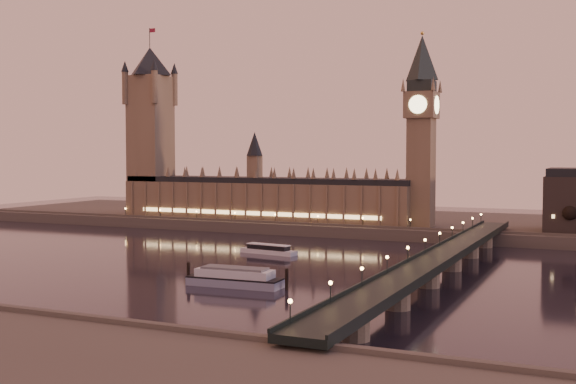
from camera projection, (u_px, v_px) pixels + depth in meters
ground at (221, 263)px, 300.05m from camera, size 700.00×700.00×0.00m
far_embankment at (399, 223)px, 437.42m from camera, size 560.00×130.00×6.00m
palace_of_westminster at (264, 193)px, 425.44m from camera, size 180.00×26.62×52.00m
victoria_tower at (150, 121)px, 456.12m from camera, size 31.68×31.68×118.00m
big_ben at (421, 119)px, 384.20m from camera, size 17.68×17.68×104.00m
westminster_bridge at (440, 263)px, 261.84m from camera, size 13.20×260.00×15.30m
bare_tree_0 at (568, 214)px, 345.04m from camera, size 6.89×6.89×14.00m
cruise_boat_a at (268, 250)px, 325.70m from camera, size 28.28×10.12×4.43m
moored_barge at (235, 278)px, 246.36m from camera, size 38.46×10.94×7.06m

